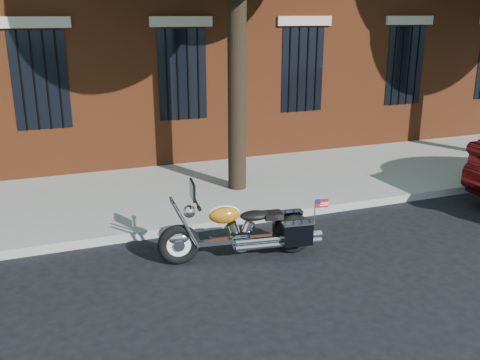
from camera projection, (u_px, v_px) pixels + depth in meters
name	position (u px, v px, depth m)	size (l,w,h in m)	color
ground	(273.00, 256.00, 8.10)	(120.00, 120.00, 0.00)	black
curb	(241.00, 220.00, 9.31)	(40.00, 0.16, 0.15)	gray
sidewalk	(208.00, 188.00, 10.99)	(40.00, 3.60, 0.15)	gray
motorcycle	(246.00, 232.00, 7.93)	(2.43, 0.90, 1.25)	black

